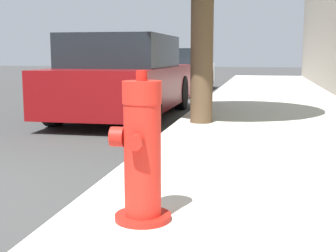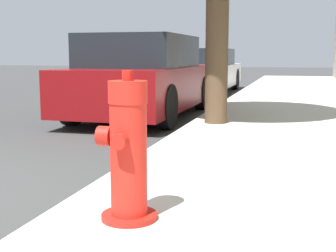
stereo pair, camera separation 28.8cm
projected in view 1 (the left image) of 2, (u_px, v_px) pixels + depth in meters
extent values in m
cube|color=beige|center=(300.00, 237.00, 2.84)|extent=(3.06, 40.00, 0.15)
cylinder|color=red|center=(143.00, 217.00, 2.91)|extent=(0.35, 0.35, 0.04)
cylinder|color=red|center=(143.00, 160.00, 2.86)|extent=(0.23, 0.23, 0.69)
cylinder|color=red|center=(142.00, 92.00, 2.79)|extent=(0.24, 0.24, 0.14)
cylinder|color=red|center=(142.00, 76.00, 2.78)|extent=(0.07, 0.07, 0.06)
cylinder|color=red|center=(136.00, 142.00, 2.69)|extent=(0.09, 0.07, 0.09)
cylinder|color=red|center=(148.00, 134.00, 2.98)|extent=(0.09, 0.07, 0.09)
cylinder|color=red|center=(118.00, 137.00, 2.87)|extent=(0.08, 0.12, 0.12)
cube|color=maroon|center=(126.00, 87.00, 8.73)|extent=(1.79, 4.40, 0.74)
cube|color=black|center=(122.00, 51.00, 8.46)|extent=(1.65, 2.42, 0.57)
cylinder|color=black|center=(108.00, 92.00, 10.24)|extent=(0.20, 0.71, 0.71)
cylinder|color=black|center=(181.00, 93.00, 9.92)|extent=(0.20, 0.71, 0.71)
cylinder|color=black|center=(54.00, 105.00, 7.60)|extent=(0.20, 0.71, 0.71)
cylinder|color=black|center=(151.00, 107.00, 7.28)|extent=(0.20, 0.71, 0.71)
cube|color=silver|center=(180.00, 75.00, 14.46)|extent=(1.70, 4.45, 0.66)
cube|color=black|center=(179.00, 57.00, 14.20)|extent=(1.56, 2.45, 0.48)
cylinder|color=black|center=(165.00, 78.00, 15.98)|extent=(0.20, 0.69, 0.69)
cylinder|color=black|center=(209.00, 79.00, 15.67)|extent=(0.20, 0.69, 0.69)
cylinder|color=black|center=(145.00, 83.00, 13.30)|extent=(0.20, 0.69, 0.69)
cylinder|color=black|center=(198.00, 84.00, 13.00)|extent=(0.20, 0.69, 0.69)
cylinder|color=brown|center=(202.00, 34.00, 6.86)|extent=(0.33, 0.33, 2.63)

